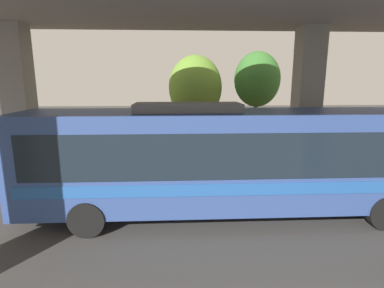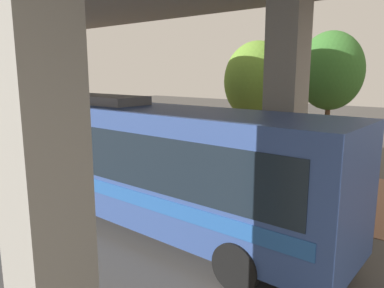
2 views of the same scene
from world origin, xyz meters
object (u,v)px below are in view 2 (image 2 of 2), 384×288
fire_hydrant (206,169)px  planter_middle (146,147)px  bus (129,154)px  street_tree_far (330,71)px  planter_front (126,143)px  street_tree_near (257,81)px

fire_hydrant → planter_middle: size_ratio=0.60×
bus → street_tree_far: 8.41m
fire_hydrant → street_tree_far: bearing=133.5°
planter_front → street_tree_near: 7.05m
bus → planter_front: (-5.17, -6.24, -1.17)m
fire_hydrant → street_tree_far: size_ratio=0.18×
street_tree_near → planter_middle: bearing=-47.4°
street_tree_near → street_tree_far: size_ratio=0.97×
fire_hydrant → street_tree_near: size_ratio=0.19×
planter_middle → street_tree_far: street_tree_far is taller
street_tree_far → planter_front: bearing=-75.1°
bus → planter_front: bus is taller
bus → street_tree_far: bearing=159.7°
bus → street_tree_near: 8.17m
street_tree_far → bus: bearing=-20.3°
bus → street_tree_far: (-7.58, 2.80, 2.31)m
fire_hydrant → planter_front: size_ratio=0.71×
planter_middle → street_tree_near: size_ratio=0.31×
bus → street_tree_near: size_ratio=2.22×
planter_middle → street_tree_near: bearing=132.6°
planter_front → street_tree_far: 9.99m
street_tree_far → planter_middle: bearing=-66.7°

